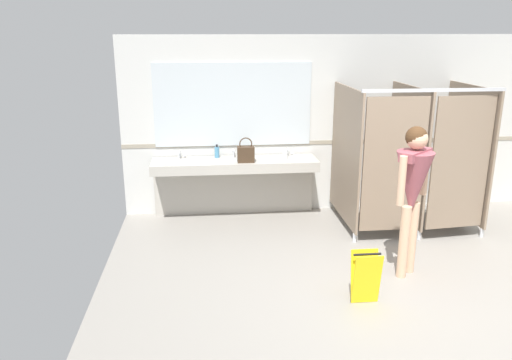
% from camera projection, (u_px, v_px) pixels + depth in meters
% --- Properties ---
extents(ground_plane, '(6.63, 6.38, 0.10)m').
position_uv_depth(ground_plane, '(414.00, 306.00, 5.19)').
color(ground_plane, gray).
extents(wall_back, '(6.63, 0.12, 2.61)m').
position_uv_depth(wall_back, '(345.00, 124.00, 7.61)').
color(wall_back, silver).
rests_on(wall_back, ground_plane).
extents(wall_back_tile_band, '(6.63, 0.01, 0.06)m').
position_uv_depth(wall_back_tile_band, '(345.00, 142.00, 7.63)').
color(wall_back_tile_band, '#9E937F').
rests_on(wall_back_tile_band, wall_back).
extents(vanity_counter, '(2.37, 0.56, 1.00)m').
position_uv_depth(vanity_counter, '(235.00, 174.00, 7.38)').
color(vanity_counter, '#B2ADA3').
rests_on(vanity_counter, ground_plane).
extents(mirror_panel, '(2.27, 0.02, 1.20)m').
position_uv_depth(mirror_panel, '(233.00, 105.00, 7.29)').
color(mirror_panel, silver).
rests_on(mirror_panel, wall_back).
extents(bathroom_stalls, '(1.81, 1.41, 1.99)m').
position_uv_depth(bathroom_stalls, '(412.00, 155.00, 6.85)').
color(bathroom_stalls, '#84705B').
rests_on(bathroom_stalls, ground_plane).
extents(person_standing, '(0.56, 0.56, 1.71)m').
position_uv_depth(person_standing, '(413.00, 183.00, 5.46)').
color(person_standing, '#DBAD89').
rests_on(person_standing, ground_plane).
extents(handbag, '(0.24, 0.13, 0.35)m').
position_uv_depth(handbag, '(246.00, 154.00, 7.08)').
color(handbag, '#3F2D1E').
rests_on(handbag, vanity_counter).
extents(soap_dispenser, '(0.07, 0.07, 0.19)m').
position_uv_depth(soap_dispenser, '(217.00, 152.00, 7.34)').
color(soap_dispenser, teal).
rests_on(soap_dispenser, vanity_counter).
extents(paper_cup, '(0.07, 0.07, 0.10)m').
position_uv_depth(paper_cup, '(285.00, 156.00, 7.25)').
color(paper_cup, white).
rests_on(paper_cup, vanity_counter).
extents(wet_floor_sign, '(0.28, 0.19, 0.55)m').
position_uv_depth(wet_floor_sign, '(366.00, 277.00, 5.09)').
color(wet_floor_sign, yellow).
rests_on(wet_floor_sign, ground_plane).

